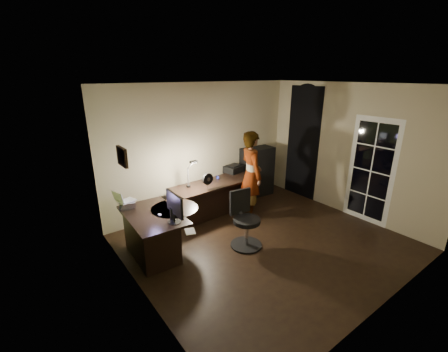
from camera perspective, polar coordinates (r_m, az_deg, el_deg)
floor at (r=5.51m, az=7.98°, el=-12.52°), size 4.50×4.00×0.01m
ceiling at (r=4.72m, az=9.53°, el=16.87°), size 4.50×4.00×0.01m
wall_back at (r=6.46m, az=-4.02°, el=5.41°), size 4.50×0.01×2.70m
wall_front at (r=3.91m, az=29.99°, el=-6.39°), size 4.50×0.01×2.70m
wall_left at (r=3.79m, az=-16.35°, el=-5.32°), size 0.01×4.00×2.70m
wall_right at (r=6.69m, az=22.52°, el=4.49°), size 0.01×4.00×2.70m
green_wall_overlay at (r=3.79m, az=-16.14°, el=-5.27°), size 0.00×4.00×2.70m
arched_doorway at (r=7.33m, az=14.77°, el=6.06°), size 0.01×0.90×2.60m
french_door at (r=6.50m, az=26.19°, el=0.82°), size 0.02×0.92×2.10m
framed_picture at (r=4.04m, az=-18.84°, el=3.49°), size 0.04×0.30×0.25m
desk_left at (r=5.10m, az=-13.14°, el=-10.83°), size 0.84×1.31×0.73m
desk_right at (r=6.34m, az=-1.65°, el=-4.24°), size 1.94×0.75×0.72m
cabinet at (r=7.32m, az=6.27°, el=0.82°), size 0.82×0.45×1.19m
laptop_stand at (r=5.28m, az=-17.96°, el=-5.19°), size 0.31×0.28×0.11m
laptop at (r=5.22m, az=-18.13°, el=-3.62°), size 0.35×0.33×0.20m
monitor at (r=4.55m, az=-9.54°, el=-6.84°), size 0.13×0.52×0.34m
mouse at (r=4.87m, az=-12.14°, el=-7.23°), size 0.06×0.08×0.03m
phone at (r=4.97m, az=-6.68°, el=-6.51°), size 0.08×0.12×0.01m
pen at (r=4.66m, az=-7.65°, el=-8.37°), size 0.04×0.13×0.01m
speaker at (r=4.67m, az=-9.80°, el=-7.10°), size 0.09×0.09×0.20m
notepad at (r=4.35m, az=-6.48°, el=-10.43°), size 0.19×0.23×0.01m
desk_fan at (r=5.77m, az=-3.19°, el=-1.10°), size 0.24×0.14×0.35m
headphones at (r=6.35m, az=-1.84°, el=-0.38°), size 0.21×0.09×0.10m
printer at (r=6.83m, az=1.86°, el=1.38°), size 0.46×0.39×0.18m
desk_lamp at (r=5.86m, az=-6.90°, el=0.67°), size 0.24×0.33×0.65m
office_chair at (r=5.15m, az=4.37°, el=-8.45°), size 0.61×0.61×0.98m
person at (r=6.12m, az=5.20°, el=0.23°), size 0.59×0.74×1.80m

